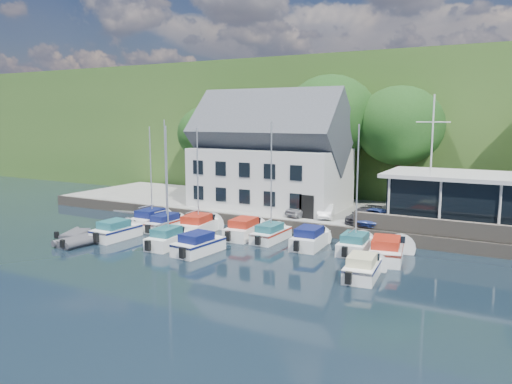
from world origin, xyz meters
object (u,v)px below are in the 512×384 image
boat_r1_2 (198,176)px  dinghy_1 (78,240)px  club_pavilion (473,200)px  boat_r2_2 (199,243)px  car_dgrey (363,215)px  dinghy_0 (75,234)px  boat_r1_7 (387,248)px  boat_r1_5 (310,237)px  boat_r1_4 (271,187)px  boat_r1_6 (357,192)px  harbor_building (270,161)px  flagpole (431,163)px  boat_r2_0 (116,229)px  boat_r1_1 (166,181)px  boat_r1_0 (151,172)px  car_silver (303,209)px  boat_r2_4 (363,266)px  boat_r2_1 (167,185)px  car_white (326,211)px  boat_r1_3 (245,227)px  car_blue (374,216)px

boat_r1_2 → dinghy_1: boat_r1_2 is taller
club_pavilion → boat_r2_2: bearing=-139.9°
car_dgrey → dinghy_0: (-19.49, -12.11, -1.23)m
boat_r1_7 → boat_r2_2: boat_r1_7 is taller
boat_r1_5 → boat_r1_7: bearing=-8.5°
boat_r1_2 → dinghy_0: bearing=-147.3°
boat_r1_4 → boat_r1_6: 6.76m
harbor_building → flagpole: 15.58m
flagpole → boat_r2_0: 24.57m
boat_r1_6 → boat_r1_7: (2.37, -0.66, -3.58)m
boat_r1_2 → dinghy_1: bearing=-132.8°
car_dgrey → boat_r1_4: size_ratio=0.48×
boat_r1_1 → boat_r1_0: bearing=169.0°
boat_r1_4 → car_silver: bearing=88.5°
harbor_building → boat_r1_6: size_ratio=1.66×
car_dgrey → boat_r1_2: bearing=-143.7°
boat_r1_6 → boat_r2_4: size_ratio=1.63×
boat_r1_1 → boat_r1_6: boat_r1_6 is taller
boat_r2_0 → boat_r2_4: boat_r2_0 is taller
boat_r1_1 → boat_r2_1: boat_r2_1 is taller
dinghy_1 → boat_r1_2: bearing=59.8°
club_pavilion → boat_r1_4: bearing=-148.8°
harbor_building → car_white: bearing=-22.0°
dinghy_1 → boat_r1_1: bearing=77.2°
boat_r1_5 → boat_r1_0: bearing=177.6°
boat_r1_5 → boat_r1_7: 5.76m
club_pavilion → car_silver: club_pavilion is taller
club_pavilion → car_dgrey: size_ratio=3.28×
boat_r1_2 → boat_r1_3: 5.74m
dinghy_1 → boat_r2_1: bearing=31.0°
car_dgrey → boat_r2_2: size_ratio=0.71×
car_dgrey → boat_r1_0: size_ratio=0.42×
boat_r1_4 → harbor_building: bearing=118.7°
car_white → flagpole: bearing=-18.8°
car_white → boat_r1_5: size_ratio=0.58×
car_dgrey → car_blue: size_ratio=1.06×
harbor_building → boat_r2_4: (13.35, -13.98, -4.64)m
car_dgrey → boat_r1_1: 16.52m
boat_r1_7 → dinghy_0: 23.75m
flagpole → dinghy_1: bearing=-149.5°
club_pavilion → boat_r2_1: (-19.24, -13.39, 1.52)m
club_pavilion → boat_r1_7: club_pavilion is taller
boat_r2_0 → dinghy_1: (-1.06, -2.88, -0.37)m
boat_r1_6 → car_white: bearing=123.6°
boat_r1_6 → boat_r1_4: bearing=175.6°
car_blue → boat_r2_2: car_blue is taller
boat_r1_1 → boat_r1_4: 9.51m
car_blue → boat_r1_7: size_ratio=0.58×
car_white → dinghy_0: car_white is taller
flagpole → boat_r2_4: bearing=-99.9°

